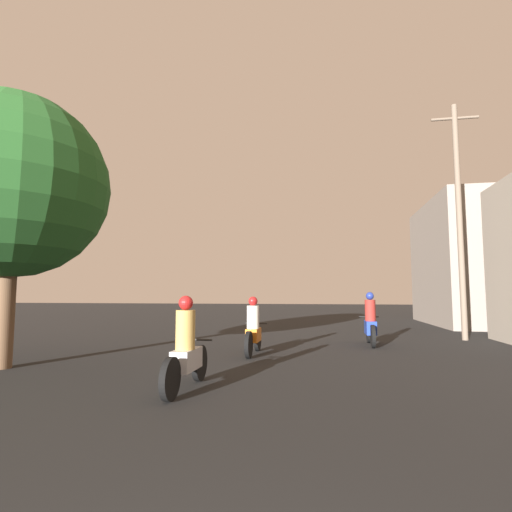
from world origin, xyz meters
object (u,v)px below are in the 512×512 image
(motorcycle_blue, at_px, (370,324))
(building_right_far, at_px, (482,263))
(motorcycle_orange, at_px, (253,331))
(street_tree, at_px, (13,186))
(utility_pole_far, at_px, (459,215))
(motorcycle_silver, at_px, (186,352))

(motorcycle_blue, bearing_deg, building_right_far, 47.48)
(motorcycle_orange, xyz_separation_m, building_right_far, (9.84, 11.75, 2.55))
(motorcycle_blue, distance_m, street_tree, 10.25)
(utility_pole_far, bearing_deg, motorcycle_orange, -146.16)
(motorcycle_orange, height_order, motorcycle_blue, motorcycle_blue)
(motorcycle_blue, height_order, street_tree, street_tree)
(motorcycle_silver, distance_m, motorcycle_orange, 4.02)
(motorcycle_orange, relative_size, motorcycle_blue, 1.02)
(building_right_far, bearing_deg, utility_pole_far, -114.10)
(building_right_far, relative_size, utility_pole_far, 0.95)
(motorcycle_silver, bearing_deg, building_right_far, 56.33)
(building_right_far, bearing_deg, motorcycle_blue, -125.35)
(street_tree, bearing_deg, utility_pole_far, 32.25)
(utility_pole_far, bearing_deg, street_tree, -147.75)
(motorcycle_orange, relative_size, street_tree, 0.33)
(motorcycle_blue, relative_size, building_right_far, 0.24)
(street_tree, bearing_deg, motorcycle_orange, 30.03)
(motorcycle_blue, relative_size, utility_pole_far, 0.23)
(building_right_far, bearing_deg, street_tree, -135.32)
(motorcycle_blue, bearing_deg, motorcycle_silver, -126.61)
(building_right_far, relative_size, street_tree, 1.32)
(motorcycle_silver, height_order, motorcycle_blue, motorcycle_blue)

